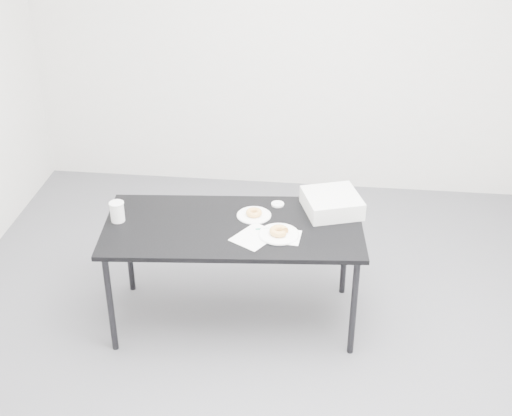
# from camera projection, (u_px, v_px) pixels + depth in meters

# --- Properties ---
(floor) EXTENTS (4.00, 4.00, 0.00)m
(floor) POSITION_uv_depth(u_px,v_px,m) (252.00, 333.00, 4.39)
(floor) COLOR #4D4E53
(floor) RESTS_ON ground
(wall_back) EXTENTS (4.00, 0.02, 2.70)m
(wall_back) POSITION_uv_depth(u_px,v_px,m) (282.00, 26.00, 5.44)
(wall_back) COLOR silver
(wall_back) RESTS_ON floor
(table) EXTENTS (1.57, 0.84, 0.69)m
(table) POSITION_uv_depth(u_px,v_px,m) (233.00, 233.00, 4.20)
(table) COLOR black
(table) RESTS_ON floor
(scorecard) EXTENTS (0.30, 0.31, 0.00)m
(scorecard) POSITION_uv_depth(u_px,v_px,m) (255.00, 237.00, 4.06)
(scorecard) COLOR white
(scorecard) RESTS_ON table
(logo_patch) EXTENTS (0.05, 0.05, 0.00)m
(logo_patch) POSITION_uv_depth(u_px,v_px,m) (269.00, 228.00, 4.14)
(logo_patch) COLOR green
(logo_patch) RESTS_ON scorecard
(pen) EXTENTS (0.11, 0.03, 0.01)m
(pen) POSITION_uv_depth(u_px,v_px,m) (265.00, 229.00, 4.13)
(pen) COLOR #0B7F5B
(pen) RESTS_ON scorecard
(napkin) EXTENTS (0.18, 0.18, 0.00)m
(napkin) POSITION_uv_depth(u_px,v_px,m) (286.00, 237.00, 4.06)
(napkin) COLOR white
(napkin) RESTS_ON table
(plate_near) EXTENTS (0.23, 0.23, 0.01)m
(plate_near) POSITION_uv_depth(u_px,v_px,m) (279.00, 234.00, 4.07)
(plate_near) COLOR white
(plate_near) RESTS_ON napkin
(donut_near) EXTENTS (0.13, 0.13, 0.04)m
(donut_near) POSITION_uv_depth(u_px,v_px,m) (279.00, 231.00, 4.06)
(donut_near) COLOR gold
(donut_near) RESTS_ON plate_near
(plate_far) EXTENTS (0.21, 0.21, 0.01)m
(plate_far) POSITION_uv_depth(u_px,v_px,m) (254.00, 215.00, 4.26)
(plate_far) COLOR white
(plate_far) RESTS_ON table
(donut_far) EXTENTS (0.12, 0.12, 0.03)m
(donut_far) POSITION_uv_depth(u_px,v_px,m) (254.00, 213.00, 4.26)
(donut_far) COLOR gold
(donut_far) RESTS_ON plate_far
(coffee_cup) EXTENTS (0.08, 0.08, 0.12)m
(coffee_cup) POSITION_uv_depth(u_px,v_px,m) (117.00, 212.00, 4.18)
(coffee_cup) COLOR white
(coffee_cup) RESTS_ON table
(cup_lid) EXTENTS (0.08, 0.08, 0.01)m
(cup_lid) POSITION_uv_depth(u_px,v_px,m) (278.00, 204.00, 4.38)
(cup_lid) COLOR white
(cup_lid) RESTS_ON table
(bakery_box) EXTENTS (0.40, 0.40, 0.11)m
(bakery_box) POSITION_uv_depth(u_px,v_px,m) (332.00, 203.00, 4.29)
(bakery_box) COLOR silver
(bakery_box) RESTS_ON table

